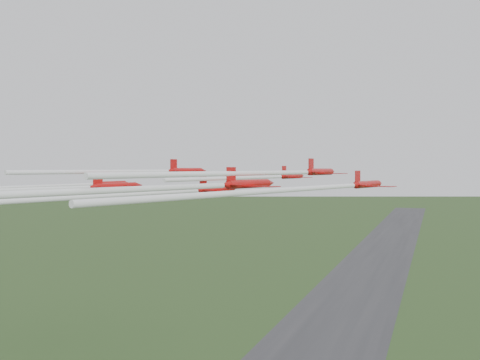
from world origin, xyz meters
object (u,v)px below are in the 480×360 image
(jet_lead, at_px, (269,177))
(jet_row2_left, at_px, (156,171))
(jet_row4_right, at_px, (163,188))
(jet_row2_right, at_px, (283,173))
(jet_row4_left, at_px, (46,189))
(jet_row3_right, at_px, (322,187))
(jet_row3_left, at_px, (48,186))
(jet_row3_mid, at_px, (146,193))

(jet_lead, relative_size, jet_row2_left, 1.08)
(jet_row4_right, bearing_deg, jet_row2_right, 92.15)
(jet_row4_left, bearing_deg, jet_row3_right, 17.33)
(jet_lead, xyz_separation_m, jet_row3_left, (-31.88, -27.28, -1.35))
(jet_row3_mid, xyz_separation_m, jet_row3_right, (26.33, -2.87, 1.30))
(jet_row2_right, relative_size, jet_row4_left, 1.11)
(jet_row3_left, relative_size, jet_row4_left, 1.08)
(jet_lead, height_order, jet_row3_right, jet_lead)
(jet_row2_right, distance_m, jet_row4_right, 28.32)
(jet_row4_left, bearing_deg, jet_row3_left, 143.47)
(jet_row4_left, bearing_deg, jet_row4_right, -6.28)
(jet_row2_right, height_order, jet_row3_mid, jet_row2_right)
(jet_lead, bearing_deg, jet_row2_left, -133.28)
(jet_row4_left, relative_size, jet_row4_right, 0.84)
(jet_row2_left, relative_size, jet_row3_left, 0.78)
(jet_lead, height_order, jet_row3_mid, jet_lead)
(jet_row3_left, height_order, jet_row3_right, jet_row3_right)
(jet_lead, relative_size, jet_row4_right, 0.76)
(jet_row3_left, bearing_deg, jet_row4_right, -23.80)
(jet_row3_mid, xyz_separation_m, jet_row4_left, (-13.67, -4.95, 0.65))
(jet_lead, distance_m, jet_row2_left, 22.68)
(jet_lead, distance_m, jet_row3_right, 42.40)
(jet_row3_right, relative_size, jet_row4_right, 0.84)
(jet_row2_right, height_order, jet_row3_right, jet_row2_right)
(jet_row2_right, distance_m, jet_row3_right, 19.04)
(jet_row4_left, bearing_deg, jet_row2_left, 97.76)
(jet_row2_left, height_order, jet_row3_mid, jet_row2_left)
(jet_lead, height_order, jet_row3_left, jet_lead)
(jet_lead, bearing_deg, jet_row3_mid, -91.75)
(jet_row4_right, bearing_deg, jet_lead, 108.35)
(jet_row2_right, bearing_deg, jet_row2_left, 174.59)
(jet_lead, relative_size, jet_row3_mid, 0.77)
(jet_row3_right, relative_size, jet_row4_left, 1.00)
(jet_row2_left, distance_m, jet_row4_left, 27.11)
(jet_row2_right, xyz_separation_m, jet_row4_left, (-30.47, -18.48, -2.31))
(jet_row2_right, bearing_deg, jet_row3_right, -48.27)
(jet_row4_right, bearing_deg, jet_row2_left, 135.54)
(jet_row3_mid, relative_size, jet_row4_right, 0.99)
(jet_row2_right, relative_size, jet_row3_left, 1.03)
(jet_lead, xyz_separation_m, jet_row4_left, (-21.39, -40.17, -1.23))
(jet_lead, xyz_separation_m, jet_row4_right, (2.67, -49.23, -0.45))
(jet_row2_left, bearing_deg, jet_row3_right, -21.04)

